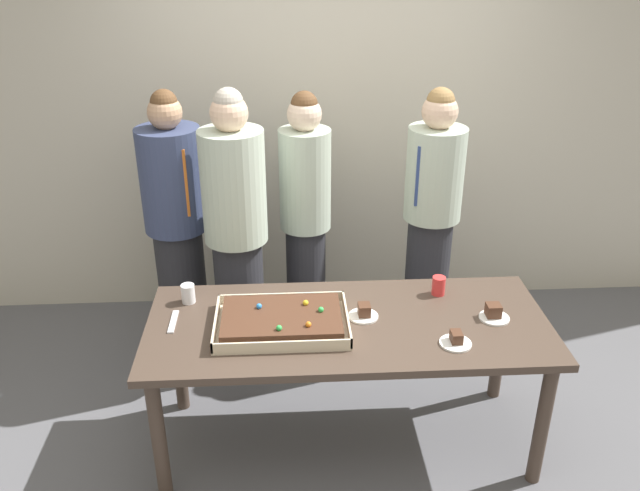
# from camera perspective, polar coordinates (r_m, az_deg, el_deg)

# --- Properties ---
(ground_plane) EXTENTS (12.00, 12.00, 0.00)m
(ground_plane) POSITION_cam_1_polar(r_m,az_deg,el_deg) (3.72, 2.23, -16.44)
(ground_plane) COLOR #5B5B60
(interior_back_panel) EXTENTS (8.00, 0.12, 3.00)m
(interior_back_panel) POSITION_cam_1_polar(r_m,az_deg,el_deg) (4.45, 0.59, 12.92)
(interior_back_panel) COLOR beige
(interior_back_panel) RESTS_ON ground_plane
(party_table) EXTENTS (1.98, 0.83, 0.75)m
(party_table) POSITION_cam_1_polar(r_m,az_deg,el_deg) (3.31, 2.43, -7.90)
(party_table) COLOR #47382D
(party_table) RESTS_ON ground_plane
(sheet_cake) EXTENTS (0.64, 0.44, 0.10)m
(sheet_cake) POSITION_cam_1_polar(r_m,az_deg,el_deg) (3.21, -3.32, -6.51)
(sheet_cake) COLOR beige
(sheet_cake) RESTS_ON party_table
(plated_slice_near_left) EXTENTS (0.15, 0.15, 0.06)m
(plated_slice_near_left) POSITION_cam_1_polar(r_m,az_deg,el_deg) (3.15, 11.67, -8.05)
(plated_slice_near_left) COLOR white
(plated_slice_near_left) RESTS_ON party_table
(plated_slice_near_right) EXTENTS (0.15, 0.15, 0.07)m
(plated_slice_near_right) POSITION_cam_1_polar(r_m,az_deg,el_deg) (3.29, 3.80, -5.83)
(plated_slice_near_right) COLOR white
(plated_slice_near_right) RESTS_ON party_table
(plated_slice_far_left) EXTENTS (0.15, 0.15, 0.07)m
(plated_slice_far_left) POSITION_cam_1_polar(r_m,az_deg,el_deg) (3.38, 14.80, -5.71)
(plated_slice_far_left) COLOR white
(plated_slice_far_left) RESTS_ON party_table
(drink_cup_nearest) EXTENTS (0.07, 0.07, 0.10)m
(drink_cup_nearest) POSITION_cam_1_polar(r_m,az_deg,el_deg) (3.52, 10.22, -3.44)
(drink_cup_nearest) COLOR red
(drink_cup_nearest) RESTS_ON party_table
(drink_cup_middle) EXTENTS (0.07, 0.07, 0.10)m
(drink_cup_middle) POSITION_cam_1_polar(r_m,az_deg,el_deg) (3.46, -11.34, -4.10)
(drink_cup_middle) COLOR white
(drink_cup_middle) RESTS_ON party_table
(cake_server_utensil) EXTENTS (0.03, 0.20, 0.01)m
(cake_server_utensil) POSITION_cam_1_polar(r_m,az_deg,el_deg) (3.33, -12.58, -6.45)
(cake_server_utensil) COLOR silver
(cake_server_utensil) RESTS_ON party_table
(person_serving_front) EXTENTS (0.37, 0.37, 1.74)m
(person_serving_front) POSITION_cam_1_polar(r_m,az_deg,el_deg) (3.84, -7.25, 1.05)
(person_serving_front) COLOR #28282D
(person_serving_front) RESTS_ON ground_plane
(person_green_shirt_behind) EXTENTS (0.34, 0.34, 1.70)m
(person_green_shirt_behind) POSITION_cam_1_polar(r_m,az_deg,el_deg) (4.05, 9.58, 2.01)
(person_green_shirt_behind) COLOR #28282D
(person_green_shirt_behind) RESTS_ON ground_plane
(person_striped_tie_right) EXTENTS (0.32, 0.32, 1.66)m
(person_striped_tie_right) POSITION_cam_1_polar(r_m,az_deg,el_deg) (4.10, -1.27, 2.43)
(person_striped_tie_right) COLOR #28282D
(person_striped_tie_right) RESTS_ON ground_plane
(person_far_right_suit) EXTENTS (0.38, 0.38, 1.69)m
(person_far_right_suit) POSITION_cam_1_polar(r_m,az_deg,el_deg) (4.12, -12.32, 1.85)
(person_far_right_suit) COLOR #28282D
(person_far_right_suit) RESTS_ON ground_plane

